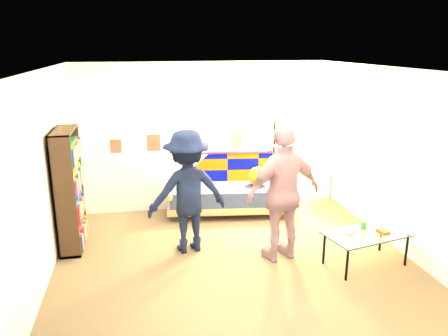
% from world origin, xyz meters
% --- Properties ---
extents(ground, '(5.00, 5.00, 0.00)m').
position_xyz_m(ground, '(0.00, 0.00, 0.00)').
color(ground, brown).
rests_on(ground, ground).
extents(room_shell, '(4.60, 5.05, 2.45)m').
position_xyz_m(room_shell, '(0.00, 0.47, 1.67)').
color(room_shell, silver).
rests_on(room_shell, ground).
extents(half_wall_ledge, '(4.45, 0.15, 1.00)m').
position_xyz_m(half_wall_ledge, '(0.00, 1.80, 0.50)').
color(half_wall_ledge, silver).
rests_on(half_wall_ledge, ground).
extents(ledge_decor, '(2.97, 0.02, 0.45)m').
position_xyz_m(ledge_decor, '(-0.23, 1.78, 1.18)').
color(ledge_decor, brown).
rests_on(ledge_decor, half_wall_ledge).
extents(futon_sofa, '(2.08, 1.18, 0.85)m').
position_xyz_m(futon_sofa, '(0.30, 1.47, 0.40)').
color(futon_sofa, tan).
rests_on(futon_sofa, ground).
extents(bookshelf, '(0.27, 0.81, 1.63)m').
position_xyz_m(bookshelf, '(-2.08, 0.58, 0.76)').
color(bookshelf, '#331F11').
rests_on(bookshelf, ground).
extents(coffee_table, '(1.12, 0.76, 0.53)m').
position_xyz_m(coffee_table, '(1.60, -0.70, 0.40)').
color(coffee_table, black).
rests_on(coffee_table, ground).
extents(floor_lamp, '(0.34, 0.29, 1.60)m').
position_xyz_m(floor_lamp, '(1.11, 1.64, 1.13)').
color(floor_lamp, black).
rests_on(floor_lamp, ground).
extents(person_left, '(1.15, 0.78, 1.64)m').
position_xyz_m(person_left, '(-0.54, 0.16, 0.82)').
color(person_left, black).
rests_on(person_left, ground).
extents(person_right, '(1.10, 0.66, 1.76)m').
position_xyz_m(person_right, '(0.62, -0.31, 0.88)').
color(person_right, pink).
rests_on(person_right, ground).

